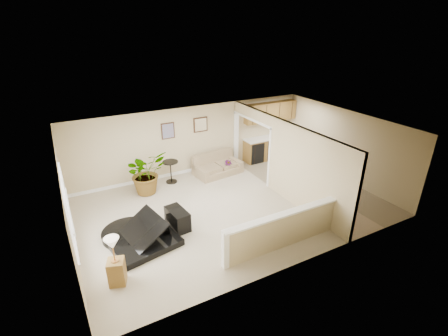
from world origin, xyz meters
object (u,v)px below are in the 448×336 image
small_plant (228,169)px  piano_bench (178,219)px  loveseat (217,164)px  lamp_stand (116,264)px  palm_plant (146,173)px  piano (139,221)px  accent_table (171,169)px

small_plant → piano_bench: bearing=-140.5°
small_plant → loveseat: bearing=133.4°
lamp_stand → palm_plant: bearing=65.4°
loveseat → lamp_stand: lamp_stand is taller
loveseat → small_plant: (0.29, -0.31, -0.14)m
small_plant → lamp_stand: lamp_stand is taller
piano_bench → lamp_stand: (-1.90, -1.38, 0.23)m
piano → loveseat: 4.63m
piano → lamp_stand: (-0.82, -1.22, -0.13)m
piano → piano_bench: (1.08, 0.16, -0.36)m
piano_bench → piano: bearing=-171.8°
loveseat → piano: bearing=-149.1°
small_plant → lamp_stand: (-4.77, -3.74, 0.26)m
piano → palm_plant: size_ratio=1.34×
piano_bench → accent_table: (0.79, 2.75, 0.24)m
piano → small_plant: bearing=21.4°
piano_bench → accent_table: 2.87m
loveseat → palm_plant: 2.78m
loveseat → accent_table: bearing=170.8°
accent_table → small_plant: size_ratio=1.42×
loveseat → small_plant: 0.44m
piano_bench → accent_table: accent_table is taller
piano → piano_bench: piano is taller
loveseat → accent_table: 1.80m
piano_bench → small_plant: small_plant is taller
piano_bench → lamp_stand: 2.36m
palm_plant → small_plant: palm_plant is taller
piano → lamp_stand: piano is taller
piano → piano_bench: bearing=-2.9°
piano_bench → small_plant: size_ratio=1.46×
lamp_stand → small_plant: bearing=38.1°
piano_bench → loveseat: size_ratio=0.45×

